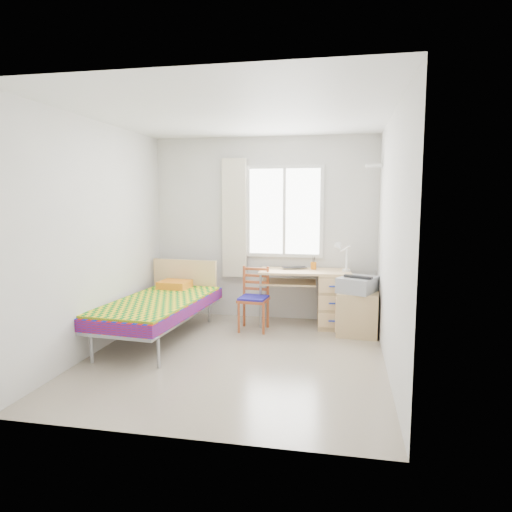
# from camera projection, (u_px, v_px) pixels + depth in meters

# --- Properties ---
(floor) EXTENTS (3.50, 3.50, 0.00)m
(floor) POSITION_uv_depth(u_px,v_px,m) (236.00, 357.00, 5.03)
(floor) COLOR #BCAD93
(floor) RESTS_ON ground
(ceiling) EXTENTS (3.50, 3.50, 0.00)m
(ceiling) POSITION_uv_depth(u_px,v_px,m) (235.00, 114.00, 4.70)
(ceiling) COLOR white
(ceiling) RESTS_ON wall_back
(wall_back) EXTENTS (3.20, 0.00, 3.20)m
(wall_back) POSITION_uv_depth(u_px,v_px,m) (264.00, 229.00, 6.57)
(wall_back) COLOR silver
(wall_back) RESTS_ON ground
(wall_left) EXTENTS (0.00, 3.50, 3.50)m
(wall_left) POSITION_uv_depth(u_px,v_px,m) (98.00, 237.00, 5.17)
(wall_left) COLOR silver
(wall_left) RESTS_ON ground
(wall_right) EXTENTS (0.00, 3.50, 3.50)m
(wall_right) POSITION_uv_depth(u_px,v_px,m) (391.00, 242.00, 4.56)
(wall_right) COLOR silver
(wall_right) RESTS_ON ground
(window) EXTENTS (1.10, 0.04, 1.30)m
(window) POSITION_uv_depth(u_px,v_px,m) (284.00, 212.00, 6.45)
(window) COLOR white
(window) RESTS_ON wall_back
(curtain) EXTENTS (0.35, 0.05, 1.70)m
(curtain) POSITION_uv_depth(u_px,v_px,m) (234.00, 218.00, 6.56)
(curtain) COLOR beige
(curtain) RESTS_ON wall_back
(floating_shelf) EXTENTS (0.20, 0.32, 0.03)m
(floating_shelf) POSITION_uv_depth(u_px,v_px,m) (374.00, 166.00, 5.84)
(floating_shelf) COLOR white
(floating_shelf) RESTS_ON wall_right
(bed) EXTENTS (1.10, 2.08, 0.87)m
(bed) POSITION_uv_depth(u_px,v_px,m) (160.00, 305.00, 5.66)
(bed) COLOR #95999E
(bed) RESTS_ON floor
(desk) EXTENTS (1.26, 0.65, 0.76)m
(desk) POSITION_uv_depth(u_px,v_px,m) (329.00, 296.00, 6.18)
(desk) COLOR #D7B671
(desk) RESTS_ON floor
(chair) EXTENTS (0.40, 0.40, 0.84)m
(chair) POSITION_uv_depth(u_px,v_px,m) (255.00, 294.00, 6.03)
(chair) COLOR #A2421F
(chair) RESTS_ON floor
(cabinet) EXTENTS (0.55, 0.50, 0.56)m
(cabinet) POSITION_uv_depth(u_px,v_px,m) (358.00, 314.00, 5.81)
(cabinet) COLOR tan
(cabinet) RESTS_ON floor
(printer) EXTENTS (0.56, 0.59, 0.20)m
(printer) POSITION_uv_depth(u_px,v_px,m) (358.00, 284.00, 5.78)
(printer) COLOR #9EA0A6
(printer) RESTS_ON cabinet
(laptop) EXTENTS (0.39, 0.32, 0.03)m
(laptop) POSITION_uv_depth(u_px,v_px,m) (295.00, 269.00, 6.27)
(laptop) COLOR black
(laptop) RESTS_ON desk
(pen_cup) EXTENTS (0.08, 0.08, 0.10)m
(pen_cup) POSITION_uv_depth(u_px,v_px,m) (313.00, 266.00, 6.28)
(pen_cup) COLOR orange
(pen_cup) RESTS_ON desk
(task_lamp) EXTENTS (0.23, 0.32, 0.41)m
(task_lamp) POSITION_uv_depth(u_px,v_px,m) (342.00, 253.00, 5.97)
(task_lamp) COLOR white
(task_lamp) RESTS_ON desk
(book) EXTENTS (0.27, 0.29, 0.02)m
(book) POSITION_uv_depth(u_px,v_px,m) (288.00, 282.00, 6.29)
(book) COLOR gray
(book) RESTS_ON desk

